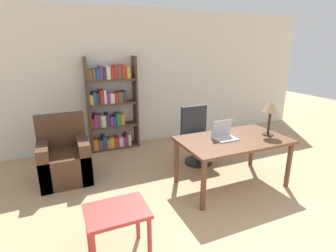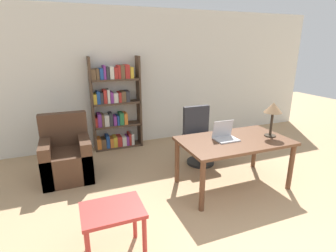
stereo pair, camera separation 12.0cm
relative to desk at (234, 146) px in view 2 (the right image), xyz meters
name	(u,v)px [view 2 (the right image)]	position (x,y,z in m)	size (l,w,h in m)	color
wall_back	(149,78)	(-0.52, 2.34, 0.72)	(8.00, 0.06, 2.70)	silver
desk	(234,146)	(0.00, 0.00, 0.00)	(1.55, 0.90, 0.72)	brown
laptop	(225,135)	(-0.12, 0.07, 0.15)	(0.32, 0.25, 0.26)	#B2B2B7
table_lamp	(273,109)	(0.58, -0.06, 0.49)	(0.26, 0.26, 0.50)	#2D2319
office_chair	(199,137)	(-0.06, 0.92, -0.16)	(0.50, 0.50, 0.99)	black
side_table_blue	(113,218)	(-1.87, -0.74, -0.19)	(0.58, 0.44, 0.54)	#B2332D
armchair	(67,158)	(-2.24, 1.17, -0.31)	(0.72, 0.74, 0.98)	#472D1E
bookshelf	(114,108)	(-1.30, 2.15, 0.20)	(0.95, 0.28, 1.81)	#4C3828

